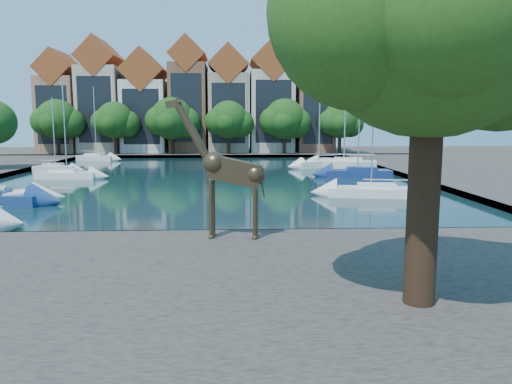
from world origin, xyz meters
TOP-DOWN VIEW (x-y plane):
  - ground at (0.00, 0.00)m, footprint 160.00×160.00m
  - water_basin at (0.00, 24.00)m, footprint 38.00×50.00m
  - near_quay at (0.00, -7.00)m, footprint 50.00×14.00m
  - far_quay at (0.00, 56.00)m, footprint 60.00×16.00m
  - right_quay at (25.00, 24.00)m, footprint 14.00×52.00m
  - plane_tree at (7.62, -9.01)m, footprint 8.32×6.40m
  - townhouse_west_end at (-23.00, 55.99)m, footprint 5.44×9.18m
  - townhouse_west_mid at (-17.00, 55.99)m, footprint 5.94×9.18m
  - townhouse_west_inner at (-10.50, 55.99)m, footprint 6.43×9.18m
  - townhouse_center at (-4.00, 55.99)m, footprint 5.44×9.18m
  - townhouse_east_inner at (2.00, 55.99)m, footprint 5.94×9.18m
  - townhouse_east_mid at (8.50, 55.99)m, footprint 6.43×9.18m
  - townhouse_east_end at (15.00, 55.99)m, footprint 5.44×9.18m
  - far_tree_far_west at (-21.90, 50.49)m, footprint 7.28×5.60m
  - far_tree_west at (-13.91, 50.49)m, footprint 6.76×5.20m
  - far_tree_mid_west at (-5.89, 50.49)m, footprint 7.80×6.00m
  - far_tree_mid_east at (2.10, 50.49)m, footprint 7.02×5.40m
  - far_tree_east at (10.11, 50.49)m, footprint 7.54×5.80m
  - far_tree_far_east at (18.09, 50.49)m, footprint 6.76×5.20m
  - giraffe_statue at (2.48, -1.46)m, footprint 3.86×0.89m
  - sailboat_left_c at (-12.00, 23.32)m, footprint 5.21×2.00m
  - sailboat_left_d at (-15.00, 29.10)m, footprint 4.34×2.04m
  - sailboat_left_e at (-15.00, 44.00)m, footprint 5.25×3.10m
  - sailboat_right_a at (12.00, 11.85)m, footprint 5.93×2.94m
  - sailboat_right_b at (14.07, 23.80)m, footprint 5.97×2.17m
  - sailboat_right_c at (14.72, 32.56)m, footprint 7.23×3.86m
  - sailboat_right_d at (12.00, 32.83)m, footprint 5.71×3.87m

SIDE VIEW (x-z plane):
  - ground at x=0.00m, z-range 0.00..0.00m
  - water_basin at x=0.00m, z-range 0.00..0.08m
  - near_quay at x=0.00m, z-range 0.00..0.50m
  - far_quay at x=0.00m, z-range 0.00..0.50m
  - right_quay at x=25.00m, z-range 0.00..0.50m
  - sailboat_left_c at x=-12.00m, z-range -3.62..4.74m
  - sailboat_right_a at x=12.00m, z-range -4.01..5.13m
  - sailboat_left_d at x=-15.00m, z-range -3.08..4.25m
  - sailboat_right_b at x=14.07m, z-range -5.13..6.31m
  - sailboat_left_e at x=-15.00m, z-range -4.10..5.30m
  - sailboat_right_d at x=12.00m, z-range -3.69..4.97m
  - sailboat_right_c at x=14.72m, z-range -4.77..6.15m
  - giraffe_statue at x=2.48m, z-range 0.45..5.96m
  - far_tree_west at x=-13.91m, z-range 1.40..8.76m
  - far_tree_far_east at x=18.09m, z-range 1.40..8.76m
  - far_tree_mid_east at x=2.10m, z-range 1.37..8.89m
  - far_tree_far_west at x=-21.90m, z-range 1.34..9.02m
  - far_tree_east at x=10.11m, z-range 1.32..9.16m
  - far_tree_mid_west at x=-5.89m, z-range 1.29..9.29m
  - townhouse_east_end at x=15.00m, z-range -0.11..14.32m
  - townhouse_west_inner at x=-10.50m, z-range -0.22..14.92m
  - townhouse_west_end at x=-23.00m, z-range -0.11..14.83m
  - plane_tree at x=7.62m, z-range 2.36..12.98m
  - townhouse_east_inner at x=2.00m, z-range -0.16..15.63m
  - townhouse_east_mid at x=8.50m, z-range -0.22..16.43m
  - townhouse_west_mid at x=-17.00m, z-range -0.16..16.63m
  - townhouse_center at x=-4.00m, z-range -0.10..16.83m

